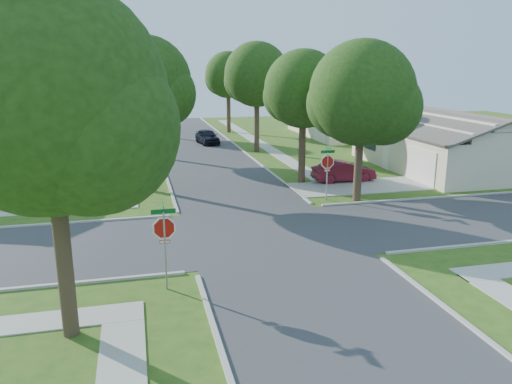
{
  "coord_description": "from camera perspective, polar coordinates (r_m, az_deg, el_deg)",
  "views": [
    {
      "loc": [
        -5.44,
        -20.41,
        7.34
      ],
      "look_at": [
        -0.16,
        1.29,
        1.6
      ],
      "focal_mm": 35.0,
      "sensor_mm": 36.0,
      "label": 1
    }
  ],
  "objects": [
    {
      "name": "stop_sign_ne",
      "position": [
        27.6,
        8.16,
        3.17
      ],
      "size": [
        1.05,
        0.8,
        2.98
      ],
      "color": "gray",
      "rests_on": "ground"
    },
    {
      "name": "car_curb_east",
      "position": [
        47.75,
        -5.59,
        6.34
      ],
      "size": [
        2.12,
        4.22,
        1.38
      ],
      "primitive_type": "imported",
      "rotation": [
        0.0,
        0.0,
        0.13
      ],
      "color": "black",
      "rests_on": "ground"
    },
    {
      "name": "tree_e_mid",
      "position": [
        42.67,
        0.16,
        12.95
      ],
      "size": [
        5.59,
        5.4,
        9.21
      ],
      "color": "#38281C",
      "rests_on": "ground"
    },
    {
      "name": "sidewalk_nw",
      "position": [
        46.99,
        -14.37,
        5.0
      ],
      "size": [
        1.2,
        40.0,
        0.04
      ],
      "primitive_type": "cube",
      "color": "#9E9B91",
      "rests_on": "ground"
    },
    {
      "name": "stop_sign_sw",
      "position": [
        16.6,
        -10.43,
        -4.49
      ],
      "size": [
        1.05,
        0.8,
        2.98
      ],
      "color": "gray",
      "rests_on": "ground"
    },
    {
      "name": "car_curb_west",
      "position": [
        66.46,
        -11.8,
        8.31
      ],
      "size": [
        2.16,
        4.43,
        1.24
      ],
      "primitive_type": "imported",
      "rotation": [
        0.0,
        0.0,
        3.24
      ],
      "color": "black",
      "rests_on": "ground"
    },
    {
      "name": "house_nw_far",
      "position": [
        53.78,
        -25.1,
        6.85
      ],
      "size": [
        8.42,
        13.6,
        4.23
      ],
      "color": "beige",
      "rests_on": "ground"
    },
    {
      "name": "tree_ne_corner",
      "position": [
        27.36,
        12.11,
        10.44
      ],
      "size": [
        5.8,
        5.6,
        8.66
      ],
      "color": "#38281C",
      "rests_on": "ground"
    },
    {
      "name": "road_ns",
      "position": [
        22.36,
        1.18,
        -4.74
      ],
      "size": [
        7.0,
        100.0,
        0.02
      ],
      "primitive_type": "cube",
      "color": "#333335",
      "rests_on": "ground"
    },
    {
      "name": "sidewalk_ne",
      "position": [
        48.38,
        0.28,
        5.71
      ],
      "size": [
        1.2,
        40.0,
        0.04
      ],
      "primitive_type": "cube",
      "color": "#9E9B91",
      "rests_on": "ground"
    },
    {
      "name": "driveway",
      "position": [
        31.44,
        11.85,
        0.64
      ],
      "size": [
        8.8,
        3.6,
        0.05
      ],
      "primitive_type": "cube",
      "color": "#9E9B91",
      "rests_on": "ground"
    },
    {
      "name": "car_driveway",
      "position": [
        32.53,
        10.0,
        2.35
      ],
      "size": [
        4.05,
        1.46,
        1.33
      ],
      "primitive_type": "imported",
      "rotation": [
        0.0,
        0.0,
        1.59
      ],
      "color": "maroon",
      "rests_on": "ground"
    },
    {
      "name": "ground",
      "position": [
        22.36,
        1.18,
        -4.75
      ],
      "size": [
        100.0,
        100.0,
        0.0
      ],
      "primitive_type": "plane",
      "color": "#2D5116",
      "rests_on": "ground"
    },
    {
      "name": "house_ne_far",
      "position": [
        54.17,
        9.81,
        8.03
      ],
      "size": [
        8.42,
        13.6,
        4.23
      ],
      "color": "beige",
      "rests_on": "ground"
    },
    {
      "name": "house_ne_near",
      "position": [
        38.47,
        20.46,
        4.8
      ],
      "size": [
        8.42,
        13.6,
        4.23
      ],
      "color": "beige",
      "rests_on": "ground"
    },
    {
      "name": "tree_e_near",
      "position": [
        31.18,
        5.53,
        11.23
      ],
      "size": [
        4.97,
        4.8,
        8.28
      ],
      "color": "#38281C",
      "rests_on": "ground"
    },
    {
      "name": "tree_e_far",
      "position": [
        55.38,
        -3.15,
        12.98
      ],
      "size": [
        5.17,
        5.0,
        8.72
      ],
      "color": "#38281C",
      "rests_on": "ground"
    },
    {
      "name": "tree_w_near",
      "position": [
        29.45,
        -12.38,
        11.7
      ],
      "size": [
        5.38,
        5.2,
        8.97
      ],
      "color": "#38281C",
      "rests_on": "ground"
    },
    {
      "name": "tree_w_far",
      "position": [
        54.45,
        -13.14,
        12.12
      ],
      "size": [
        4.76,
        4.6,
        8.04
      ],
      "color": "#38281C",
      "rests_on": "ground"
    },
    {
      "name": "tree_w_mid",
      "position": [
        41.44,
        -12.9,
        12.88
      ],
      "size": [
        5.8,
        5.6,
        9.56
      ],
      "color": "#38281C",
      "rests_on": "ground"
    },
    {
      "name": "tree_sw_corner",
      "position": [
        13.61,
        -22.35,
        8.81
      ],
      "size": [
        6.21,
        6.0,
        9.55
      ],
      "color": "#38281C",
      "rests_on": "ground"
    }
  ]
}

